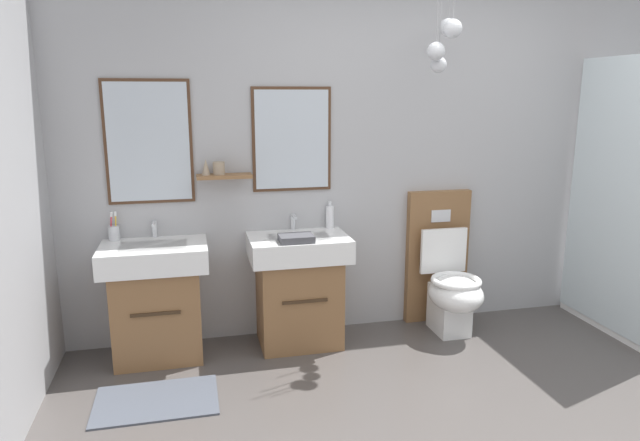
{
  "coord_description": "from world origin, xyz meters",
  "views": [
    {
      "loc": [
        -1.51,
        -2.09,
        1.7
      ],
      "look_at": [
        -0.68,
        1.42,
        0.88
      ],
      "focal_mm": 31.65,
      "sensor_mm": 36.0,
      "label": 1
    }
  ],
  "objects_px": {
    "vanity_sink_left": "(157,297)",
    "vanity_sink_right": "(299,286)",
    "toilet": "(446,279)",
    "toothbrush_cup": "(114,232)",
    "soap_dispenser": "(330,217)",
    "folded_hand_towel": "(296,238)"
  },
  "relations": [
    {
      "from": "vanity_sink_right",
      "to": "toilet",
      "type": "height_order",
      "value": "toilet"
    },
    {
      "from": "vanity_sink_left",
      "to": "toothbrush_cup",
      "type": "height_order",
      "value": "toothbrush_cup"
    },
    {
      "from": "vanity_sink_right",
      "to": "toothbrush_cup",
      "type": "height_order",
      "value": "toothbrush_cup"
    },
    {
      "from": "toilet",
      "to": "toothbrush_cup",
      "type": "distance_m",
      "value": 2.33
    },
    {
      "from": "toothbrush_cup",
      "to": "soap_dispenser",
      "type": "height_order",
      "value": "soap_dispenser"
    },
    {
      "from": "toilet",
      "to": "soap_dispenser",
      "type": "xyz_separation_m",
      "value": [
        -0.83,
        0.17,
        0.47
      ]
    },
    {
      "from": "toilet",
      "to": "soap_dispenser",
      "type": "bearing_deg",
      "value": 168.41
    },
    {
      "from": "vanity_sink_right",
      "to": "folded_hand_towel",
      "type": "xyz_separation_m",
      "value": [
        -0.04,
        -0.14,
        0.38
      ]
    },
    {
      "from": "vanity_sink_left",
      "to": "toothbrush_cup",
      "type": "xyz_separation_m",
      "value": [
        -0.25,
        0.16,
        0.41
      ]
    },
    {
      "from": "folded_hand_towel",
      "to": "vanity_sink_left",
      "type": "bearing_deg",
      "value": 170.97
    },
    {
      "from": "vanity_sink_left",
      "to": "folded_hand_towel",
      "type": "height_order",
      "value": "folded_hand_towel"
    },
    {
      "from": "folded_hand_towel",
      "to": "vanity_sink_right",
      "type": "bearing_deg",
      "value": 74.3
    },
    {
      "from": "toothbrush_cup",
      "to": "soap_dispenser",
      "type": "bearing_deg",
      "value": 0.4
    },
    {
      "from": "vanity_sink_left",
      "to": "vanity_sink_right",
      "type": "distance_m",
      "value": 0.94
    },
    {
      "from": "toilet",
      "to": "folded_hand_towel",
      "type": "bearing_deg",
      "value": -172.74
    },
    {
      "from": "toilet",
      "to": "vanity_sink_right",
      "type": "bearing_deg",
      "value": -179.87
    },
    {
      "from": "toilet",
      "to": "folded_hand_towel",
      "type": "xyz_separation_m",
      "value": [
        -1.14,
        -0.14,
        0.41
      ]
    },
    {
      "from": "vanity_sink_right",
      "to": "folded_hand_towel",
      "type": "distance_m",
      "value": 0.41
    },
    {
      "from": "vanity_sink_right",
      "to": "soap_dispenser",
      "type": "height_order",
      "value": "soap_dispenser"
    },
    {
      "from": "vanity_sink_right",
      "to": "toothbrush_cup",
      "type": "bearing_deg",
      "value": 172.18
    },
    {
      "from": "vanity_sink_left",
      "to": "folded_hand_towel",
      "type": "distance_m",
      "value": 0.98
    },
    {
      "from": "vanity_sink_right",
      "to": "soap_dispenser",
      "type": "xyz_separation_m",
      "value": [
        0.26,
        0.17,
        0.44
      ]
    }
  ]
}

